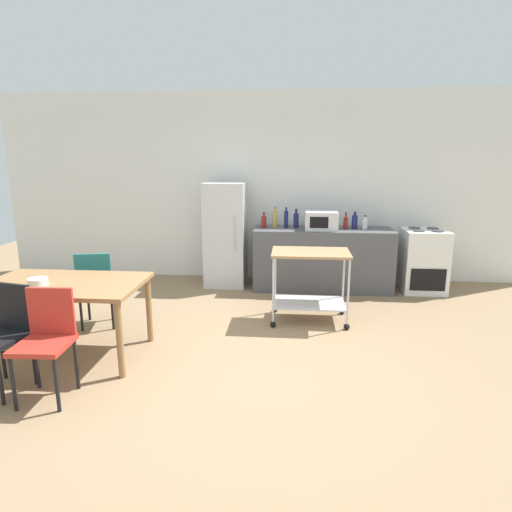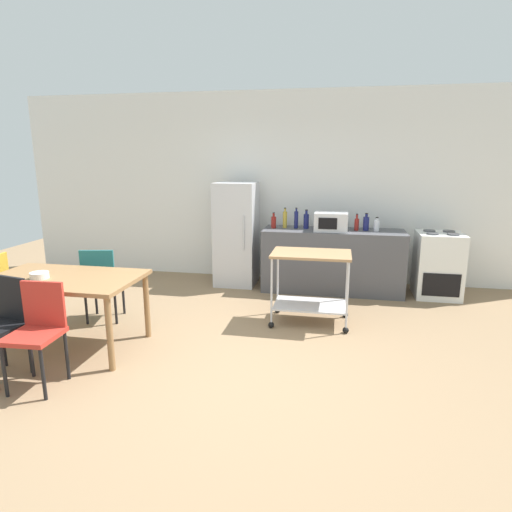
{
  "view_description": "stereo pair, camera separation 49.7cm",
  "coord_description": "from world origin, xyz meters",
  "px_view_note": "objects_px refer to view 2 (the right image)",
  "views": [
    {
      "loc": [
        0.46,
        -3.65,
        1.93
      ],
      "look_at": [
        0.04,
        1.2,
        0.8
      ],
      "focal_mm": 30.33,
      "sensor_mm": 36.0,
      "label": 1
    },
    {
      "loc": [
        0.96,
        -3.59,
        1.93
      ],
      "look_at": [
        0.04,
        1.2,
        0.8
      ],
      "focal_mm": 30.33,
      "sensor_mm": 36.0,
      "label": 2
    }
  ],
  "objects_px": {
    "bottle_soy_sauce": "(285,219)",
    "fruit_bowl": "(39,275)",
    "chair_black": "(2,320)",
    "dining_table": "(64,284)",
    "microwave": "(331,222)",
    "chair_red": "(38,328)",
    "chair_teal": "(102,279)",
    "bottle_wine": "(296,219)",
    "bottle_hot_sauce": "(377,225)",
    "stove_oven": "(438,265)",
    "bottle_olive_oil": "(306,221)",
    "bottle_sparkling_water": "(274,222)",
    "refrigerator": "(236,234)",
    "kitchen_cart": "(311,276)",
    "bottle_sesame_oil": "(357,224)",
    "bottle_soda": "(366,223)"
  },
  "relations": [
    {
      "from": "microwave",
      "to": "fruit_bowl",
      "type": "relative_size",
      "value": 2.58
    },
    {
      "from": "bottle_soy_sauce",
      "to": "bottle_sesame_oil",
      "type": "distance_m",
      "value": 1.03
    },
    {
      "from": "bottle_hot_sauce",
      "to": "kitchen_cart",
      "type": "bearing_deg",
      "value": -121.33
    },
    {
      "from": "bottle_sparkling_water",
      "to": "bottle_olive_oil",
      "type": "xyz_separation_m",
      "value": [
        0.47,
        0.04,
        0.02
      ]
    },
    {
      "from": "bottle_wine",
      "to": "microwave",
      "type": "height_order",
      "value": "bottle_wine"
    },
    {
      "from": "chair_teal",
      "to": "bottle_olive_oil",
      "type": "height_order",
      "value": "bottle_olive_oil"
    },
    {
      "from": "chair_black",
      "to": "bottle_hot_sauce",
      "type": "height_order",
      "value": "bottle_hot_sauce"
    },
    {
      "from": "chair_red",
      "to": "chair_teal",
      "type": "bearing_deg",
      "value": 96.89
    },
    {
      "from": "bottle_sesame_oil",
      "to": "dining_table",
      "type": "bearing_deg",
      "value": -139.65
    },
    {
      "from": "refrigerator",
      "to": "bottle_sparkling_water",
      "type": "xyz_separation_m",
      "value": [
        0.58,
        -0.08,
        0.22
      ]
    },
    {
      "from": "dining_table",
      "to": "bottle_soy_sauce",
      "type": "bearing_deg",
      "value": 52.88
    },
    {
      "from": "chair_red",
      "to": "stove_oven",
      "type": "height_order",
      "value": "stove_oven"
    },
    {
      "from": "dining_table",
      "to": "chair_teal",
      "type": "bearing_deg",
      "value": 91.75
    },
    {
      "from": "dining_table",
      "to": "chair_black",
      "type": "relative_size",
      "value": 1.69
    },
    {
      "from": "bottle_sparkling_water",
      "to": "refrigerator",
      "type": "bearing_deg",
      "value": 172.56
    },
    {
      "from": "bottle_soy_sauce",
      "to": "bottle_soda",
      "type": "relative_size",
      "value": 1.2
    },
    {
      "from": "dining_table",
      "to": "bottle_hot_sauce",
      "type": "distance_m",
      "value": 4.07
    },
    {
      "from": "kitchen_cart",
      "to": "bottle_sesame_oil",
      "type": "xyz_separation_m",
      "value": [
        0.55,
        1.36,
        0.42
      ]
    },
    {
      "from": "chair_black",
      "to": "bottle_hot_sauce",
      "type": "xyz_separation_m",
      "value": [
        3.41,
        3.12,
        0.46
      ]
    },
    {
      "from": "chair_black",
      "to": "bottle_soy_sauce",
      "type": "relative_size",
      "value": 3.02
    },
    {
      "from": "chair_red",
      "to": "chair_black",
      "type": "height_order",
      "value": "same"
    },
    {
      "from": "bottle_soy_sauce",
      "to": "refrigerator",
      "type": "bearing_deg",
      "value": 177.73
    },
    {
      "from": "bottle_sparkling_water",
      "to": "chair_black",
      "type": "bearing_deg",
      "value": -121.98
    },
    {
      "from": "stove_oven",
      "to": "fruit_bowl",
      "type": "distance_m",
      "value": 4.99
    },
    {
      "from": "refrigerator",
      "to": "bottle_sparkling_water",
      "type": "relative_size",
      "value": 6.79
    },
    {
      "from": "bottle_sesame_oil",
      "to": "fruit_bowl",
      "type": "distance_m",
      "value": 4.07
    },
    {
      "from": "dining_table",
      "to": "microwave",
      "type": "bearing_deg",
      "value": 42.57
    },
    {
      "from": "bottle_sesame_oil",
      "to": "bottle_sparkling_water",
      "type": "bearing_deg",
      "value": -179.23
    },
    {
      "from": "fruit_bowl",
      "to": "bottle_soy_sauce",
      "type": "bearing_deg",
      "value": 51.35
    },
    {
      "from": "microwave",
      "to": "chair_red",
      "type": "bearing_deg",
      "value": -127.22
    },
    {
      "from": "bottle_soda",
      "to": "fruit_bowl",
      "type": "distance_m",
      "value": 4.19
    },
    {
      "from": "bottle_soda",
      "to": "stove_oven",
      "type": "bearing_deg",
      "value": -2.07
    },
    {
      "from": "stove_oven",
      "to": "chair_teal",
      "type": "bearing_deg",
      "value": -156.87
    },
    {
      "from": "dining_table",
      "to": "bottle_olive_oil",
      "type": "distance_m",
      "value": 3.38
    },
    {
      "from": "bottle_hot_sauce",
      "to": "fruit_bowl",
      "type": "height_order",
      "value": "bottle_hot_sauce"
    },
    {
      "from": "chair_teal",
      "to": "bottle_soda",
      "type": "relative_size",
      "value": 3.62
    },
    {
      "from": "dining_table",
      "to": "bottle_hot_sauce",
      "type": "bearing_deg",
      "value": 37.65
    },
    {
      "from": "chair_black",
      "to": "bottle_soy_sauce",
      "type": "xyz_separation_m",
      "value": [
        2.11,
        3.17,
        0.51
      ]
    },
    {
      "from": "chair_teal",
      "to": "kitchen_cart",
      "type": "bearing_deg",
      "value": 177.03
    },
    {
      "from": "bottle_sesame_oil",
      "to": "bottle_hot_sauce",
      "type": "xyz_separation_m",
      "value": [
        0.27,
        -0.02,
        -0.01
      ]
    },
    {
      "from": "stove_oven",
      "to": "refrigerator",
      "type": "distance_m",
      "value": 2.92
    },
    {
      "from": "chair_red",
      "to": "kitchen_cart",
      "type": "height_order",
      "value": "chair_red"
    },
    {
      "from": "chair_red",
      "to": "bottle_hot_sauce",
      "type": "bearing_deg",
      "value": 44.12
    },
    {
      "from": "chair_teal",
      "to": "microwave",
      "type": "height_order",
      "value": "microwave"
    },
    {
      "from": "dining_table",
      "to": "refrigerator",
      "type": "relative_size",
      "value": 0.97
    },
    {
      "from": "bottle_soy_sauce",
      "to": "fruit_bowl",
      "type": "bearing_deg",
      "value": -128.65
    },
    {
      "from": "bottle_soy_sauce",
      "to": "fruit_bowl",
      "type": "xyz_separation_m",
      "value": [
        -2.1,
        -2.63,
        -0.24
      ]
    },
    {
      "from": "bottle_sparkling_water",
      "to": "bottle_hot_sauce",
      "type": "distance_m",
      "value": 1.46
    },
    {
      "from": "dining_table",
      "to": "chair_red",
      "type": "bearing_deg",
      "value": -72.46
    },
    {
      "from": "bottle_olive_oil",
      "to": "dining_table",
      "type": "bearing_deg",
      "value": -131.45
    }
  ]
}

